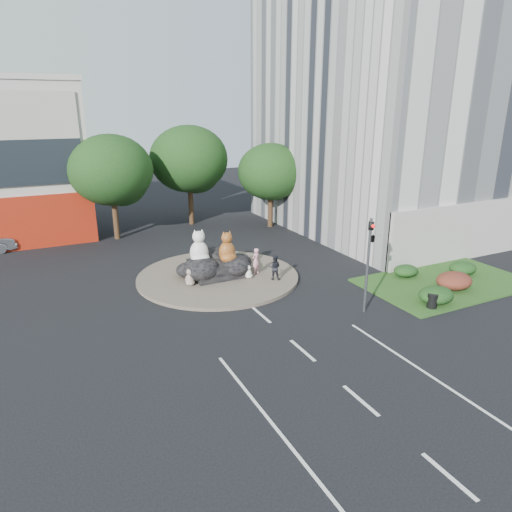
{
  "coord_description": "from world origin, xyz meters",
  "views": [
    {
      "loc": [
        -9.68,
        -15.0,
        10.16
      ],
      "look_at": [
        1.37,
        7.41,
        2.0
      ],
      "focal_mm": 32.0,
      "sensor_mm": 36.0,
      "label": 1
    }
  ],
  "objects_px": {
    "cat_tabby": "(227,247)",
    "pedestrian_pink": "(256,261)",
    "kitten_white": "(249,271)",
    "kitten_calico": "(190,277)",
    "litter_bin": "(432,301)",
    "pedestrian_dark": "(275,267)",
    "cat_white": "(199,247)"
  },
  "relations": [
    {
      "from": "kitten_white",
      "to": "pedestrian_dark",
      "type": "relative_size",
      "value": 0.56
    },
    {
      "from": "kitten_white",
      "to": "litter_bin",
      "type": "relative_size",
      "value": 1.14
    },
    {
      "from": "kitten_white",
      "to": "pedestrian_pink",
      "type": "height_order",
      "value": "pedestrian_pink"
    },
    {
      "from": "cat_tabby",
      "to": "cat_white",
      "type": "bearing_deg",
      "value": 163.63
    },
    {
      "from": "cat_tabby",
      "to": "litter_bin",
      "type": "xyz_separation_m",
      "value": [
        7.87,
        -8.98,
        -1.59
      ]
    },
    {
      "from": "cat_white",
      "to": "pedestrian_dark",
      "type": "distance_m",
      "value": 4.73
    },
    {
      "from": "kitten_calico",
      "to": "pedestrian_pink",
      "type": "distance_m",
      "value": 4.3
    },
    {
      "from": "kitten_calico",
      "to": "pedestrian_dark",
      "type": "xyz_separation_m",
      "value": [
        4.91,
        -1.38,
        0.25
      ]
    },
    {
      "from": "litter_bin",
      "to": "cat_white",
      "type": "bearing_deg",
      "value": 135.29
    },
    {
      "from": "kitten_calico",
      "to": "cat_white",
      "type": "bearing_deg",
      "value": 57.09
    },
    {
      "from": "cat_white",
      "to": "pedestrian_pink",
      "type": "height_order",
      "value": "cat_white"
    },
    {
      "from": "cat_tabby",
      "to": "pedestrian_pink",
      "type": "height_order",
      "value": "cat_tabby"
    },
    {
      "from": "cat_white",
      "to": "kitten_calico",
      "type": "height_order",
      "value": "cat_white"
    },
    {
      "from": "kitten_calico",
      "to": "litter_bin",
      "type": "height_order",
      "value": "kitten_calico"
    },
    {
      "from": "kitten_calico",
      "to": "pedestrian_dark",
      "type": "bearing_deg",
      "value": -1.82
    },
    {
      "from": "litter_bin",
      "to": "pedestrian_dark",
      "type": "bearing_deg",
      "value": 127.86
    },
    {
      "from": "pedestrian_pink",
      "to": "cat_tabby",
      "type": "bearing_deg",
      "value": -42.84
    },
    {
      "from": "cat_tabby",
      "to": "litter_bin",
      "type": "height_order",
      "value": "cat_tabby"
    },
    {
      "from": "cat_tabby",
      "to": "pedestrian_pink",
      "type": "bearing_deg",
      "value": -18.47
    },
    {
      "from": "cat_tabby",
      "to": "pedestrian_dark",
      "type": "xyz_separation_m",
      "value": [
        2.32,
        -1.84,
        -1.13
      ]
    },
    {
      "from": "pedestrian_dark",
      "to": "cat_white",
      "type": "bearing_deg",
      "value": 6.16
    },
    {
      "from": "cat_white",
      "to": "pedestrian_pink",
      "type": "bearing_deg",
      "value": -6.37
    },
    {
      "from": "kitten_calico",
      "to": "kitten_white",
      "type": "relative_size",
      "value": 1.2
    },
    {
      "from": "cat_tabby",
      "to": "kitten_white",
      "type": "relative_size",
      "value": 2.32
    },
    {
      "from": "cat_tabby",
      "to": "litter_bin",
      "type": "relative_size",
      "value": 2.64
    },
    {
      "from": "cat_white",
      "to": "litter_bin",
      "type": "xyz_separation_m",
      "value": [
        9.51,
        -9.42,
        -1.69
      ]
    },
    {
      "from": "cat_tabby",
      "to": "kitten_calico",
      "type": "bearing_deg",
      "value": -171.44
    },
    {
      "from": "cat_tabby",
      "to": "pedestrian_dark",
      "type": "bearing_deg",
      "value": -39.79
    },
    {
      "from": "cat_tabby",
      "to": "pedestrian_pink",
      "type": "relative_size",
      "value": 1.17
    },
    {
      "from": "pedestrian_pink",
      "to": "litter_bin",
      "type": "bearing_deg",
      "value": 100.32
    },
    {
      "from": "kitten_white",
      "to": "pedestrian_dark",
      "type": "bearing_deg",
      "value": -82.6
    },
    {
      "from": "kitten_white",
      "to": "litter_bin",
      "type": "height_order",
      "value": "kitten_white"
    }
  ]
}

